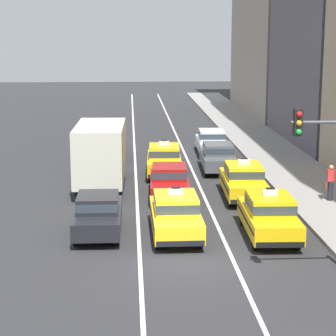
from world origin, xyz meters
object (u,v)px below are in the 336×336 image
object	(u,v)px
sedan_left_third	(107,145)
sedan_right_fourth	(212,141)
taxi_right_nearest	(269,215)
sedan_right_third	(218,156)
pedestrian_mid_block	(330,183)
sedan_center_second	(169,181)
taxi_center_third	(164,159)
box_truck_left_second	(102,152)
taxi_center_nearest	(176,214)
taxi_right_second	(243,180)
sedan_left_nearest	(98,213)

from	to	relation	value
sedan_left_third	sedan_right_fourth	distance (m)	6.69
taxi_right_nearest	sedan_right_third	bearing A→B (deg)	91.69
pedestrian_mid_block	sedan_center_second	bearing A→B (deg)	168.99
sedan_center_second	taxi_center_third	bearing A→B (deg)	89.73
box_truck_left_second	pedestrian_mid_block	world-z (taller)	box_truck_left_second
taxi_center_nearest	taxi_right_second	bearing A→B (deg)	57.12
taxi_center_nearest	taxi_right_nearest	xyz separation A→B (m)	(3.54, -0.33, 0.00)
taxi_center_nearest	taxi_right_nearest	size ratio (longest dim) A/B	0.99
sedan_center_second	taxi_center_third	xyz separation A→B (m)	(0.02, 5.00, 0.03)
taxi_center_third	sedan_left_nearest	bearing A→B (deg)	-106.70
sedan_left_nearest	sedan_left_third	xyz separation A→B (m)	(-0.18, 15.20, 0.00)
sedan_left_nearest	sedan_left_third	bearing A→B (deg)	90.67
box_truck_left_second	sedan_right_fourth	size ratio (longest dim) A/B	1.61
taxi_center_nearest	taxi_right_nearest	bearing A→B (deg)	-5.38
taxi_right_nearest	sedan_right_fourth	world-z (taller)	taxi_right_nearest
sedan_left_third	pedestrian_mid_block	xyz separation A→B (m)	(10.50, -11.27, 0.13)
sedan_right_fourth	pedestrian_mid_block	xyz separation A→B (m)	(3.89, -12.32, 0.13)
sedan_left_third	pedestrian_mid_block	bearing A→B (deg)	-47.02
box_truck_left_second	taxi_center_nearest	distance (m)	8.87
sedan_right_third	pedestrian_mid_block	size ratio (longest dim) A/B	2.65
sedan_center_second	sedan_right_fourth	xyz separation A→B (m)	(3.35, 10.91, 0.00)
sedan_left_nearest	sedan_center_second	world-z (taller)	same
sedan_left_third	taxi_center_third	bearing A→B (deg)	-55.96
sedan_center_second	sedan_right_third	bearing A→B (deg)	62.32
pedestrian_mid_block	taxi_center_nearest	bearing A→B (deg)	-149.28
taxi_right_second	sedan_left_nearest	bearing A→B (deg)	-142.14
taxi_right_second	sedan_right_fourth	bearing A→B (deg)	90.52
taxi_center_third	sedan_right_fourth	distance (m)	6.78
sedan_left_nearest	taxi_right_nearest	bearing A→B (deg)	-6.72
taxi_center_nearest	sedan_center_second	distance (m)	5.78
taxi_center_nearest	taxi_right_nearest	distance (m)	3.56
taxi_center_third	taxi_right_second	world-z (taller)	same
sedan_left_third	sedan_right_third	world-z (taller)	same
sedan_left_third	taxi_right_nearest	world-z (taller)	taxi_right_nearest
taxi_right_second	pedestrian_mid_block	size ratio (longest dim) A/B	2.81
sedan_left_third	taxi_center_third	world-z (taller)	taxi_center_third
sedan_right_fourth	taxi_right_nearest	bearing A→B (deg)	-89.72
taxi_center_third	sedan_right_third	xyz separation A→B (m)	(3.06, 0.87, -0.03)
sedan_right_third	taxi_center_third	bearing A→B (deg)	-164.10
sedan_right_third	sedan_right_fourth	distance (m)	5.04
taxi_right_nearest	sedan_left_nearest	bearing A→B (deg)	173.28
taxi_center_nearest	sedan_right_fourth	size ratio (longest dim) A/B	1.05
sedan_center_second	taxi_center_third	world-z (taller)	taxi_center_third
sedan_center_second	box_truck_left_second	bearing A→B (deg)	142.74
taxi_center_third	taxi_right_second	xyz separation A→B (m)	(3.43, -5.27, 0.00)
sedan_left_nearest	box_truck_left_second	bearing A→B (deg)	91.22
sedan_left_third	taxi_right_nearest	distance (m)	17.32
box_truck_left_second	taxi_center_third	bearing A→B (deg)	37.74
pedestrian_mid_block	box_truck_left_second	bearing A→B (deg)	159.71
sedan_center_second	pedestrian_mid_block	world-z (taller)	pedestrian_mid_block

